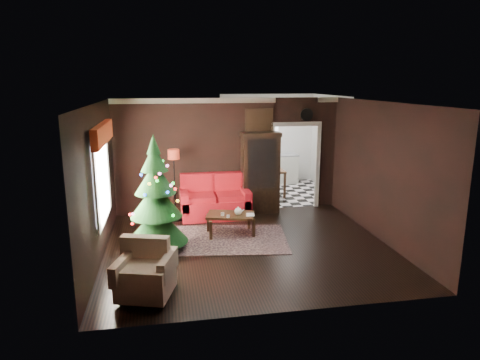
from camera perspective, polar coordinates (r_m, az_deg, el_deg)
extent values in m
plane|color=black|center=(8.57, 1.08, -8.86)|extent=(5.50, 5.50, 0.00)
plane|color=white|center=(7.97, 1.16, 10.19)|extent=(5.50, 5.50, 0.00)
plane|color=black|center=(10.57, -1.54, 3.24)|extent=(5.50, 0.00, 5.50)
plane|color=black|center=(5.81, 5.97, -5.00)|extent=(5.50, 0.00, 5.50)
plane|color=black|center=(8.09, -18.35, -0.45)|extent=(0.00, 5.50, 5.50)
plane|color=black|center=(9.09, 18.38, 0.97)|extent=(0.00, 5.50, 5.50)
cube|color=white|center=(8.27, -17.92, 0.21)|extent=(0.05, 1.60, 1.40)
cube|color=#A7341A|center=(8.12, -17.76, 5.88)|extent=(0.12, 2.10, 0.35)
plane|color=white|center=(12.65, 5.10, -1.67)|extent=(3.00, 3.00, 0.00)
cube|color=white|center=(13.73, 3.65, 6.72)|extent=(0.70, 0.06, 0.70)
cube|color=#583448|center=(8.95, -1.51, -7.84)|extent=(2.59, 2.04, 0.01)
cylinder|color=white|center=(8.85, -1.58, -4.83)|extent=(0.07, 0.07, 0.06)
cylinder|color=silver|center=(8.99, -2.33, -4.53)|extent=(0.10, 0.10, 0.07)
imported|color=#7A6653|center=(8.98, 0.84, -4.00)|extent=(0.17, 0.05, 0.23)
cylinder|color=white|center=(10.87, 8.81, 8.56)|extent=(0.32, 0.32, 0.06)
cube|color=#A06A39|center=(10.56, 2.54, 7.87)|extent=(0.62, 0.05, 0.52)
cube|color=beige|center=(13.68, 3.83, 1.40)|extent=(1.80, 0.60, 0.90)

